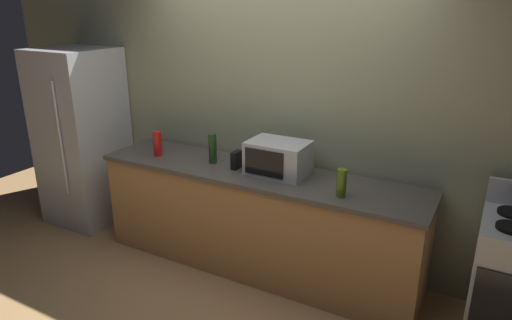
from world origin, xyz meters
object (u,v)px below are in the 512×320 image
object	(u,v)px
bottle_olive_oil	(341,183)
mug_blue	(156,138)
refrigerator	(82,137)
cordless_phone	(236,160)
microwave	(278,158)
bottle_hot_sauce	(158,144)
bottle_wine	(213,148)

from	to	relation	value
bottle_olive_oil	mug_blue	world-z (taller)	bottle_olive_oil
refrigerator	bottle_olive_oil	world-z (taller)	refrigerator
bottle_olive_oil	cordless_phone	bearing A→B (deg)	172.18
refrigerator	cordless_phone	distance (m)	1.87
microwave	mug_blue	world-z (taller)	microwave
bottle_hot_sauce	mug_blue	xyz separation A→B (m)	(-0.28, 0.30, -0.07)
bottle_wine	microwave	bearing A→B (deg)	3.88
bottle_olive_oil	bottle_hot_sauce	bearing A→B (deg)	177.51
refrigerator	bottle_wine	distance (m)	1.62
bottle_hot_sauce	mug_blue	distance (m)	0.42
bottle_hot_sauce	cordless_phone	bearing A→B (deg)	3.97
bottle_wine	mug_blue	xyz separation A→B (m)	(-0.83, 0.22, -0.09)
microwave	bottle_olive_oil	distance (m)	0.63
bottle_olive_oil	bottle_wine	bearing A→B (deg)	172.73
mug_blue	microwave	bearing A→B (deg)	-7.26
bottle_wine	bottle_olive_oil	bearing A→B (deg)	-7.27
cordless_phone	bottle_olive_oil	xyz separation A→B (m)	(0.96, -0.13, 0.03)
refrigerator	mug_blue	xyz separation A→B (m)	(0.79, 0.23, 0.04)
bottle_wine	cordless_phone	bearing A→B (deg)	-5.17
microwave	bottle_olive_oil	size ratio (longest dim) A/B	2.31
microwave	bottle_wine	distance (m)	0.61
bottle_wine	bottle_hot_sauce	size ratio (longest dim) A/B	1.16
refrigerator	bottle_wine	xyz separation A→B (m)	(1.62, 0.01, 0.13)
refrigerator	microwave	world-z (taller)	refrigerator
cordless_phone	bottle_wine	distance (m)	0.26
microwave	bottle_wine	xyz separation A→B (m)	(-0.61, -0.04, -0.00)
cordless_phone	bottle_wine	world-z (taller)	bottle_wine
refrigerator	microwave	distance (m)	2.23
mug_blue	cordless_phone	bearing A→B (deg)	-12.89
refrigerator	microwave	size ratio (longest dim) A/B	3.75
microwave	bottle_olive_oil	world-z (taller)	microwave
refrigerator	bottle_wine	world-z (taller)	refrigerator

